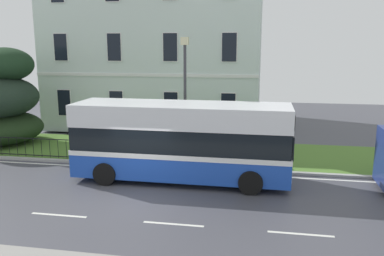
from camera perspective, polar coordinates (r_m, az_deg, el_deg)
The scene contains 7 objects.
ground_plane at distance 16.28m, azimuth -7.43°, elevation -8.84°, with size 60.00×56.00×0.18m.
georgian_townhouse at distance 29.86m, azimuth -4.26°, elevation 14.57°, with size 14.45×10.50×14.07m.
iron_verge_railing at distance 19.97m, azimuth -11.77°, elevation -3.20°, with size 17.22×0.04×0.97m.
evergreen_tree at distance 25.31m, azimuth -25.79°, elevation 3.20°, with size 4.63×4.74×5.56m.
single_decker_bus at distance 16.83m, azimuth -1.48°, elevation -1.81°, with size 9.11×2.77×3.31m.
street_lamp_post at distance 18.95m, azimuth -1.00°, elevation 5.34°, with size 0.36×0.24×5.95m.
litter_bin at distance 19.16m, azimuth 9.53°, elevation -3.47°, with size 0.56×0.56×1.17m.
Camera 1 is at (4.68, -13.49, 5.65)m, focal length 37.23 mm.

